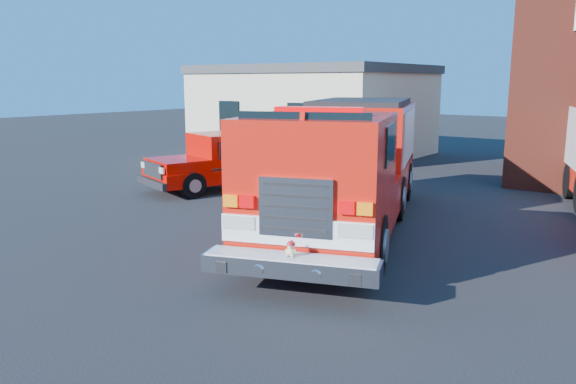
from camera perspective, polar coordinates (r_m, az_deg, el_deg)
The scene contains 4 objects.
ground at distance 13.03m, azimuth 3.17°, elevation -4.79°, with size 100.00×100.00×0.00m, color black.
side_building at distance 28.37m, azimuth 2.60°, elevation 8.37°, with size 10.20×8.20×4.35m.
fire_engine at distance 13.86m, azimuth 5.95°, elevation 2.94°, with size 6.20×10.42×3.11m.
pickup_truck at distance 19.25m, azimuth -5.87°, elevation 3.07°, with size 3.71×6.10×1.88m.
Camera 1 is at (6.91, -10.46, 3.58)m, focal length 35.00 mm.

